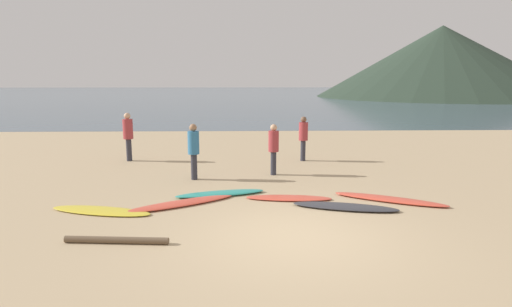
{
  "coord_description": "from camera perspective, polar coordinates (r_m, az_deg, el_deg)",
  "views": [
    {
      "loc": [
        -0.92,
        -7.47,
        2.94
      ],
      "look_at": [
        -0.54,
        5.41,
        0.6
      ],
      "focal_mm": 29.54,
      "sensor_mm": 36.0,
      "label": 1
    }
  ],
  "objects": [
    {
      "name": "person_1",
      "position": [
        14.99,
        6.43,
        2.53
      ],
      "size": [
        0.32,
        0.32,
        1.58
      ],
      "rotation": [
        0.0,
        0.0,
        5.82
      ],
      "color": "#2D2D38",
      "rests_on": "ground"
    },
    {
      "name": "surfboard_3",
      "position": [
        10.37,
        4.46,
        -6.02
      ],
      "size": [
        2.13,
        0.71,
        0.07
      ],
      "primitive_type": "ellipsoid",
      "rotation": [
        0.0,
        0.0,
        -0.09
      ],
      "color": "#D84C38",
      "rests_on": "ground"
    },
    {
      "name": "person_0",
      "position": [
        12.73,
        2.39,
        1.13
      ],
      "size": [
        0.31,
        0.31,
        1.55
      ],
      "rotation": [
        0.0,
        0.0,
        5.47
      ],
      "color": "#2D2D38",
      "rests_on": "ground"
    },
    {
      "name": "surfboard_0",
      "position": [
        10.01,
        -20.27,
        -7.28
      ],
      "size": [
        2.45,
        1.18,
        0.06
      ],
      "primitive_type": "ellipsoid",
      "rotation": [
        0.0,
        0.0,
        -0.25
      ],
      "color": "yellow",
      "rests_on": "ground"
    },
    {
      "name": "surfboard_5",
      "position": [
        10.68,
        17.65,
        -5.92
      ],
      "size": [
        2.58,
        1.64,
        0.1
      ],
      "primitive_type": "ellipsoid",
      "rotation": [
        0.0,
        0.0,
        -0.48
      ],
      "color": "#D84C38",
      "rests_on": "ground"
    },
    {
      "name": "surfboard_1",
      "position": [
        10.05,
        -10.06,
        -6.63
      ],
      "size": [
        2.57,
        1.77,
        0.08
      ],
      "primitive_type": "ellipsoid",
      "rotation": [
        0.0,
        0.0,
        0.52
      ],
      "color": "#D84C38",
      "rests_on": "ground"
    },
    {
      "name": "ocean_water",
      "position": [
        73.23,
        -0.99,
        8.0
      ],
      "size": [
        140.0,
        100.0,
        0.01
      ],
      "primitive_type": "cube",
      "color": "#475B6B",
      "rests_on": "ground"
    },
    {
      "name": "surfboard_4",
      "position": [
        9.84,
        11.98,
        -7.05
      ],
      "size": [
        2.43,
        1.14,
        0.09
      ],
      "primitive_type": "ellipsoid",
      "rotation": [
        0.0,
        0.0,
        -0.26
      ],
      "color": "#333338",
      "rests_on": "ground"
    },
    {
      "name": "surfboard_2",
      "position": [
        10.71,
        -4.85,
        -5.41
      ],
      "size": [
        2.31,
        1.0,
        0.1
      ],
      "primitive_type": "ellipsoid",
      "rotation": [
        0.0,
        0.0,
        0.24
      ],
      "color": "teal",
      "rests_on": "ground"
    },
    {
      "name": "ground_plane",
      "position": [
        17.76,
        1.3,
        0.44
      ],
      "size": [
        120.0,
        120.0,
        0.2
      ],
      "primitive_type": "cube",
      "color": "tan",
      "rests_on": "ground"
    },
    {
      "name": "driftwood_log",
      "position": [
        8.11,
        -18.36,
        -11.06
      ],
      "size": [
        1.89,
        0.27,
        0.12
      ],
      "primitive_type": "cylinder",
      "rotation": [
        0.0,
        1.57,
        -0.08
      ],
      "color": "brown",
      "rests_on": "ground"
    },
    {
      "name": "person_2",
      "position": [
        12.26,
        -8.45,
        0.88
      ],
      "size": [
        0.33,
        0.33,
        1.63
      ],
      "rotation": [
        0.0,
        0.0,
        4.37
      ],
      "color": "#2D2D38",
      "rests_on": "ground"
    },
    {
      "name": "headland_hill",
      "position": [
        69.72,
        23.71,
        11.32
      ],
      "size": [
        36.33,
        36.33,
        10.42
      ],
      "primitive_type": "cone",
      "color": "#28382B",
      "rests_on": "ground"
    },
    {
      "name": "person_3",
      "position": [
        15.53,
        -16.93,
        2.71
      ],
      "size": [
        0.35,
        0.35,
        1.71
      ],
      "rotation": [
        0.0,
        0.0,
        1.06
      ],
      "color": "#2D2D38",
      "rests_on": "ground"
    }
  ]
}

